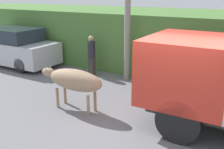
# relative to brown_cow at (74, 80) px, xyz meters

# --- Properties ---
(ground_plane) EXTENTS (60.00, 60.00, 0.00)m
(ground_plane) POSITION_rel_brown_cow_xyz_m (2.88, 0.03, -0.91)
(ground_plane) COLOR slate
(hillside_embankment) EXTENTS (32.00, 5.35, 2.51)m
(hillside_embankment) POSITION_rel_brown_cow_xyz_m (2.88, 6.33, 0.35)
(hillside_embankment) COLOR #4C7A38
(hillside_embankment) RESTS_ON ground_plane
(brown_cow) EXTENTS (2.18, 0.63, 1.23)m
(brown_cow) POSITION_rel_brown_cow_xyz_m (0.00, 0.00, 0.00)
(brown_cow) COLOR #9E7F60
(brown_cow) RESTS_ON ground_plane
(parked_suv) EXTENTS (4.57, 1.84, 1.75)m
(parked_suv) POSITION_rel_brown_cow_xyz_m (-5.67, 2.54, -0.07)
(parked_suv) COLOR silver
(parked_suv) RESTS_ON ground_plane
(pedestrian_on_hill) EXTENTS (0.39, 0.39, 1.65)m
(pedestrian_on_hill) POSITION_rel_brown_cow_xyz_m (-1.51, 3.11, 0.00)
(pedestrian_on_hill) COLOR #38332D
(pedestrian_on_hill) RESTS_ON ground_plane
(utility_pole) EXTENTS (0.90, 0.23, 5.54)m
(utility_pole) POSITION_rel_brown_cow_xyz_m (0.04, 3.30, 1.97)
(utility_pole) COLOR gray
(utility_pole) RESTS_ON ground_plane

